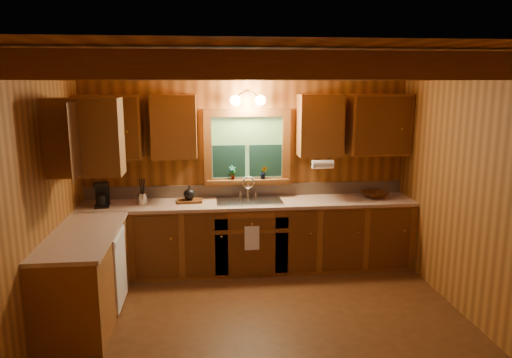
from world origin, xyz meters
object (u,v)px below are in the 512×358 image
object	(u,v)px
cutting_board	(190,201)
coffee_maker	(102,195)
sink	(249,205)
wicker_basket	(375,195)

from	to	relation	value
cutting_board	coffee_maker	bearing A→B (deg)	-177.27
coffee_maker	sink	bearing A→B (deg)	-5.82
wicker_basket	coffee_maker	bearing A→B (deg)	-178.74
sink	wicker_basket	xyz separation A→B (m)	(1.65, 0.01, 0.08)
wicker_basket	sink	bearing A→B (deg)	-179.56
cutting_board	wicker_basket	xyz separation A→B (m)	(2.40, -0.03, 0.03)
sink	coffee_maker	distance (m)	1.81
cutting_board	wicker_basket	world-z (taller)	wicker_basket
coffee_maker	cutting_board	size ratio (longest dim) A/B	0.94
sink	coffee_maker	world-z (taller)	sink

